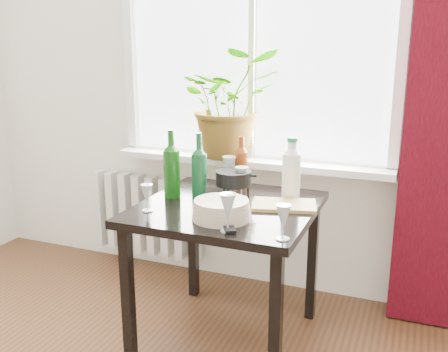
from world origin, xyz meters
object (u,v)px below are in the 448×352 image
at_px(wineglass_front_left, 147,198).
at_px(cleaning_bottle, 291,167).
at_px(table, 227,222).
at_px(tv_remote, 228,226).
at_px(wineglass_far_right, 283,222).
at_px(fondue_pot, 233,184).
at_px(wine_bottle_right, 199,165).
at_px(radiator, 146,214).
at_px(potted_plant, 230,104).
at_px(wine_bottle_left, 172,163).
at_px(plate_stack, 221,210).
at_px(wineglass_front_right, 228,212).
at_px(cutting_board, 284,205).
at_px(wineglass_back_left, 229,172).
at_px(bottle_amber, 241,161).
at_px(wineglass_back_center, 242,182).

bearing_deg(wineglass_front_left, cleaning_bottle, 38.64).
height_order(table, tv_remote, tv_remote).
distance_m(wineglass_far_right, fondue_pot, 0.61).
bearing_deg(wine_bottle_right, table, -20.82).
height_order(cleaning_bottle, tv_remote, cleaning_bottle).
bearing_deg(wineglass_far_right, radiator, 141.59).
height_order(potted_plant, wineglass_front_left, potted_plant).
xyz_separation_m(table, wineglass_front_left, (-0.32, -0.23, 0.16)).
relative_size(wine_bottle_left, plate_stack, 1.34).
bearing_deg(wineglass_front_right, cutting_board, 72.10).
distance_m(wine_bottle_left, wineglass_back_left, 0.36).
bearing_deg(wine_bottle_left, wineglass_front_left, -90.02).
relative_size(radiator, cutting_board, 2.60).
xyz_separation_m(wineglass_front_left, tv_remote, (0.44, -0.07, -0.06)).
bearing_deg(bottle_amber, wineglass_back_left, -147.91).
relative_size(table, wineglass_back_left, 4.68).
bearing_deg(bottle_amber, wineglass_back_center, -69.51).
bearing_deg(tv_remote, fondue_pot, 77.88).
relative_size(wine_bottle_right, fondue_pot, 1.63).
relative_size(potted_plant, wineglass_back_left, 3.56).
bearing_deg(table, radiator, 143.46).
height_order(wine_bottle_left, cleaning_bottle, wine_bottle_left).
distance_m(wineglass_back_center, wineglass_back_left, 0.21).
relative_size(wineglass_far_right, tv_remote, 0.97).
height_order(table, wineglass_back_center, wineglass_back_center).
bearing_deg(tv_remote, wineglass_far_right, -38.77).
bearing_deg(wine_bottle_right, fondue_pot, 17.70).
height_order(tv_remote, cutting_board, same).
bearing_deg(table, wineglass_front_left, -143.69).
bearing_deg(wine_bottle_left, wine_bottle_right, 19.04).
xyz_separation_m(table, bottle_amber, (-0.05, 0.33, 0.24)).
bearing_deg(potted_plant, wineglass_front_right, -69.24).
distance_m(table, wineglass_back_left, 0.36).
height_order(potted_plant, bottle_amber, potted_plant).
xyz_separation_m(cleaning_bottle, wineglass_far_right, (0.12, -0.57, -0.09)).
bearing_deg(cutting_board, cleaning_bottle, 93.21).
bearing_deg(bottle_amber, fondue_pot, -81.17).
bearing_deg(wineglass_front_right, radiator, 135.50).
height_order(bottle_amber, wineglass_front_right, bottle_amber).
bearing_deg(bottle_amber, tv_remote, -74.88).
distance_m(wineglass_front_left, tv_remote, 0.45).
height_order(table, wineglass_front_right, wineglass_front_right).
relative_size(cleaning_bottle, tv_remote, 2.12).
bearing_deg(wineglass_front_left, cutting_board, 27.79).
distance_m(bottle_amber, tv_remote, 0.67).
bearing_deg(cleaning_bottle, wineglass_back_center, -157.75).
distance_m(potted_plant, wine_bottle_left, 0.65).
xyz_separation_m(radiator, wine_bottle_left, (0.53, -0.61, 0.54)).
xyz_separation_m(radiator, wineglass_front_right, (0.99, -0.97, 0.44)).
relative_size(potted_plant, fondue_pot, 3.06).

